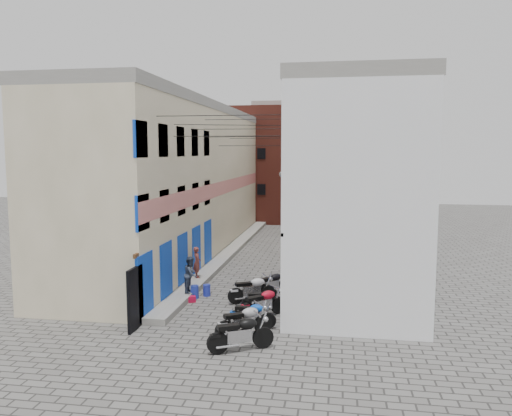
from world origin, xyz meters
The scene contains 21 objects.
ground centered at (0.00, 0.00, 0.00)m, with size 90.00×90.00×0.00m, color #5A5855.
plinth centered at (-2.05, 13.00, 0.12)m, with size 0.90×26.00×0.25m, color gray.
building_left centered at (-4.98, 12.95, 4.50)m, with size 5.10×27.00×9.00m.
building_right centered at (5.00, 13.00, 4.51)m, with size 5.94×26.00×9.00m.
building_far_brick_left centered at (-2.00, 28.00, 5.00)m, with size 6.00×6.00×10.00m, color maroon.
building_far_brick_right centered at (3.00, 30.00, 4.00)m, with size 5.00×6.00×8.00m, color maroon.
building_far_concrete centered at (0.00, 34.00, 5.50)m, with size 8.00×5.00×11.00m, color gray.
far_shopfront centered at (0.00, 25.20, 1.20)m, with size 2.00×0.30×2.40m, color black.
overhead_wires centered at (0.00, 7.64, 7.12)m, with size 5.80×13.02×1.32m.
motorcycle_a centered at (1.46, -1.69, 0.62)m, with size 0.68×2.15×1.24m, color black, non-canonical shape.
motorcycle_b centered at (1.34, -0.50, 0.60)m, with size 0.65×2.06×1.19m, color #9B9A9E, non-canonical shape.
motorcycle_c centered at (1.44, 0.48, 0.51)m, with size 0.55×1.75×1.01m, color blue, non-canonical shape.
motorcycle_d centered at (1.67, 1.59, 0.59)m, with size 0.65×2.05×1.19m, color red, non-canonical shape.
motorcycle_e centered at (1.56, 2.32, 0.50)m, with size 0.54×1.72×0.99m, color black, non-canonical shape.
motorcycle_f centered at (0.97, 3.33, 0.61)m, with size 0.66×2.10×1.21m, color silver, non-canonical shape.
motorcycle_g centered at (1.62, 4.59, 0.55)m, with size 0.59×1.88×1.09m, color black, non-canonical shape.
person_a centered at (-2.14, 5.95, 0.98)m, with size 0.53×0.35×1.47m, color brown.
person_b centered at (-1.70, 3.51, 1.02)m, with size 0.75×0.58×1.54m, color #353E50.
water_jug_near centered at (-1.55, 3.51, 0.27)m, with size 0.35×0.35×0.54m, color #2236AE.
water_jug_far centered at (-1.12, 3.90, 0.25)m, with size 0.32×0.32×0.49m, color #2330B1.
red_crate centered at (-1.55, 2.96, 0.12)m, with size 0.38×0.29×0.24m, color #B40C30.
Camera 1 is at (4.36, -16.32, 6.16)m, focal length 35.00 mm.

